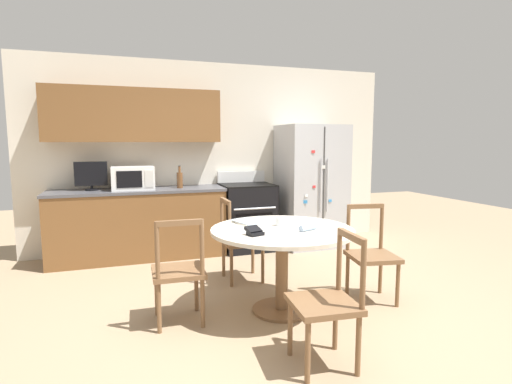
% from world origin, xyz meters
% --- Properties ---
extents(ground_plane, '(14.00, 14.00, 0.00)m').
position_xyz_m(ground_plane, '(0.00, 0.00, 0.00)').
color(ground_plane, '#9E8466').
extents(back_wall, '(5.20, 0.44, 2.60)m').
position_xyz_m(back_wall, '(-0.30, 2.59, 1.45)').
color(back_wall, silver).
rests_on(back_wall, ground_plane).
extents(kitchen_counter, '(2.20, 0.64, 0.90)m').
position_xyz_m(kitchen_counter, '(-1.11, 2.29, 0.45)').
color(kitchen_counter, brown).
rests_on(kitchen_counter, ground_plane).
extents(refrigerator, '(0.87, 0.80, 1.74)m').
position_xyz_m(refrigerator, '(1.29, 2.19, 0.87)').
color(refrigerator, '#B2B5BA').
rests_on(refrigerator, ground_plane).
extents(oven_range, '(0.70, 0.68, 1.08)m').
position_xyz_m(oven_range, '(0.35, 2.26, 0.47)').
color(oven_range, black).
rests_on(oven_range, ground_plane).
extents(microwave, '(0.52, 0.39, 0.29)m').
position_xyz_m(microwave, '(-1.17, 2.28, 1.05)').
color(microwave, white).
rests_on(microwave, kitchen_counter).
extents(countertop_tv, '(0.39, 0.16, 0.36)m').
position_xyz_m(countertop_tv, '(-1.66, 2.34, 1.09)').
color(countertop_tv, black).
rests_on(countertop_tv, kitchen_counter).
extents(counter_bottle, '(0.08, 0.08, 0.30)m').
position_xyz_m(counter_bottle, '(-0.58, 2.25, 1.01)').
color(counter_bottle, brown).
rests_on(counter_bottle, kitchen_counter).
extents(dining_table, '(1.25, 1.25, 0.75)m').
position_xyz_m(dining_table, '(0.01, 0.15, 0.61)').
color(dining_table, beige).
rests_on(dining_table, ground_plane).
extents(dining_chair_far, '(0.42, 0.42, 0.90)m').
position_xyz_m(dining_chair_far, '(-0.12, 1.05, 0.43)').
color(dining_chair_far, brown).
rests_on(dining_chair_far, ground_plane).
extents(dining_chair_right, '(0.49, 0.49, 0.90)m').
position_xyz_m(dining_chair_right, '(0.91, 0.13, 0.43)').
color(dining_chair_right, brown).
rests_on(dining_chair_right, ground_plane).
extents(dining_chair_near, '(0.46, 0.46, 0.90)m').
position_xyz_m(dining_chair_near, '(-0.04, -0.74, 0.43)').
color(dining_chair_near, brown).
rests_on(dining_chair_near, ground_plane).
extents(dining_chair_left, '(0.43, 0.43, 0.90)m').
position_xyz_m(dining_chair_left, '(-0.89, 0.21, 0.43)').
color(dining_chair_left, brown).
rests_on(dining_chair_left, ground_plane).
extents(candle_glass, '(0.08, 0.08, 0.08)m').
position_xyz_m(candle_glass, '(0.03, 0.27, 0.78)').
color(candle_glass, silver).
rests_on(candle_glass, dining_table).
extents(folded_napkin, '(0.17, 0.10, 0.05)m').
position_xyz_m(folded_napkin, '(0.18, 0.00, 0.78)').
color(folded_napkin, '#A3BCDB').
rests_on(folded_napkin, dining_table).
extents(wallet, '(0.15, 0.16, 0.07)m').
position_xyz_m(wallet, '(-0.30, -0.00, 0.78)').
color(wallet, black).
rests_on(wallet, dining_table).
extents(mail_stack, '(0.29, 0.35, 0.02)m').
position_xyz_m(mail_stack, '(-0.20, 0.46, 0.76)').
color(mail_stack, white).
rests_on(mail_stack, dining_table).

